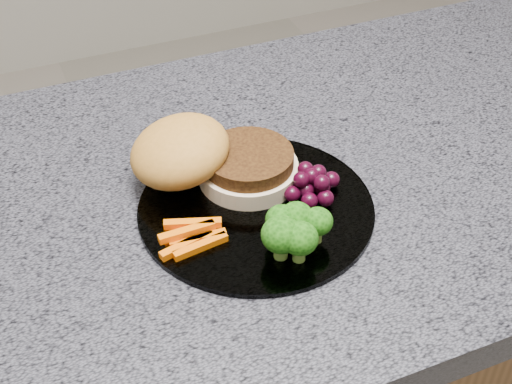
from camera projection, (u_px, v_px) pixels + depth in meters
countertop at (250, 195)px, 0.84m from camera, size 1.20×0.60×0.04m
plate at (256, 208)px, 0.78m from camera, size 0.26×0.26×0.01m
burger at (204, 160)px, 0.80m from camera, size 0.20×0.16×0.06m
carrot_sticks at (192, 236)px, 0.74m from camera, size 0.07×0.05×0.02m
broccoli at (293, 229)px, 0.71m from camera, size 0.08×0.07×0.05m
grape_bunch at (312, 184)px, 0.79m from camera, size 0.07×0.06×0.03m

